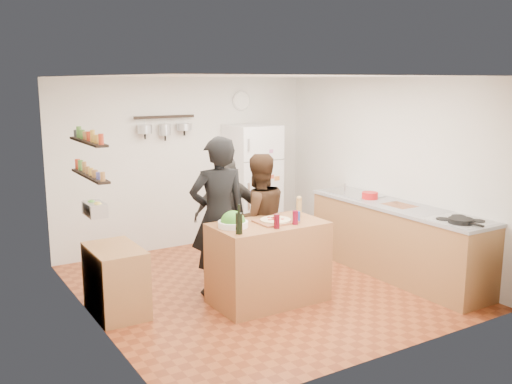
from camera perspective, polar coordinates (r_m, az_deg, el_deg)
room_shell at (r=7.01m, az=-1.23°, el=1.19°), size 4.20×4.20×4.20m
prep_island at (r=6.42m, az=1.23°, el=-7.06°), size 1.25×0.72×0.91m
pizza_board at (r=6.32m, az=1.96°, el=-2.98°), size 0.42×0.34×0.02m
pizza at (r=6.32m, az=1.96°, el=-2.81°), size 0.34×0.34×0.02m
salad_bowl at (r=6.12m, az=-2.32°, el=-3.23°), size 0.32×0.32×0.06m
wine_bottle at (r=5.84m, az=-1.71°, el=-3.17°), size 0.07×0.07×0.22m
wine_glass_near at (r=6.06m, az=2.09°, el=-2.95°), size 0.06×0.06×0.15m
wine_glass_far at (r=6.24m, az=3.95°, el=-2.56°), size 0.06×0.06×0.15m
pepper_mill at (r=6.56m, az=4.32°, el=-1.67°), size 0.06×0.06×0.20m
salt_canister at (r=6.35m, az=4.12°, el=-2.49°), size 0.07×0.07×0.12m
person_left at (r=6.54m, az=-3.78°, el=-2.47°), size 0.74×0.55×1.85m
person_center at (r=6.87m, az=0.20°, el=-2.81°), size 0.87×0.72×1.61m
person_back at (r=7.22m, az=-2.67°, el=-2.50°), size 0.96×0.71×1.52m
counter_run at (r=7.50m, az=13.85°, el=-4.76°), size 0.63×2.63×0.90m
stove_top at (r=6.77m, az=19.75°, el=-2.76°), size 0.60×0.62×0.02m
skillet at (r=6.64m, az=19.81°, el=-2.73°), size 0.27×0.27×0.05m
sink at (r=7.99m, az=9.68°, el=-0.19°), size 0.50×0.80×0.03m
cutting_board at (r=7.37m, az=14.13°, el=-1.35°), size 0.30×0.40×0.02m
red_bowl at (r=7.66m, az=11.32°, el=-0.35°), size 0.21×0.21×0.09m
fridge at (r=8.70m, az=-0.36°, el=0.80°), size 0.70×0.68×1.80m
wall_clock at (r=8.85m, az=-1.49°, el=9.12°), size 0.30×0.03×0.30m
spice_shelf_lower at (r=6.06m, az=-16.28°, el=1.56°), size 0.12×1.00×0.02m
spice_shelf_upper at (r=6.01m, az=-16.46°, el=4.85°), size 0.12×1.00×0.02m
produce_basket at (r=6.13m, az=-15.83°, el=-1.64°), size 0.18×0.35×0.14m
side_table at (r=6.31m, az=-13.84°, el=-8.59°), size 0.50×0.80×0.73m
pot_rack at (r=8.21m, az=-9.14°, el=7.43°), size 0.90×0.04×0.04m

